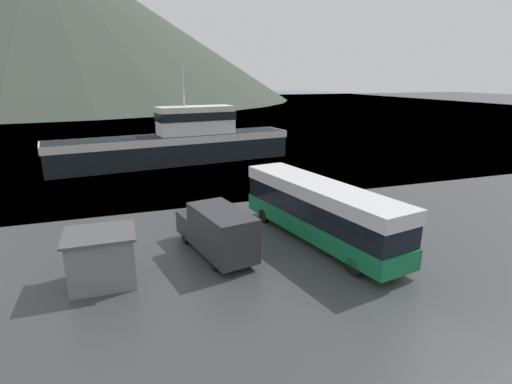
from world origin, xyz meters
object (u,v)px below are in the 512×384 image
object	(u,v)px
fishing_boat	(178,142)
dock_kiosk	(102,258)
delivery_van	(217,230)
storage_bin	(343,197)
tour_bus	(319,209)

from	to	relation	value
fishing_boat	dock_kiosk	bearing A→B (deg)	155.89
delivery_van	dock_kiosk	bearing A→B (deg)	-178.82
storage_bin	fishing_boat	bearing A→B (deg)	113.93
delivery_van	storage_bin	world-z (taller)	delivery_van
storage_bin	dock_kiosk	bearing A→B (deg)	-159.34
tour_bus	delivery_van	size ratio (longest dim) A/B	1.88
tour_bus	dock_kiosk	xyz separation A→B (m)	(-11.66, -1.12, -0.68)
delivery_van	fishing_boat	distance (m)	24.80
fishing_boat	dock_kiosk	world-z (taller)	fishing_boat
delivery_van	storage_bin	bearing A→B (deg)	13.61
storage_bin	delivery_van	bearing A→B (deg)	-155.20
delivery_van	dock_kiosk	size ratio (longest dim) A/B	2.13
dock_kiosk	tour_bus	bearing A→B (deg)	5.48
fishing_boat	delivery_van	bearing A→B (deg)	167.84
tour_bus	delivery_van	world-z (taller)	tour_bus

